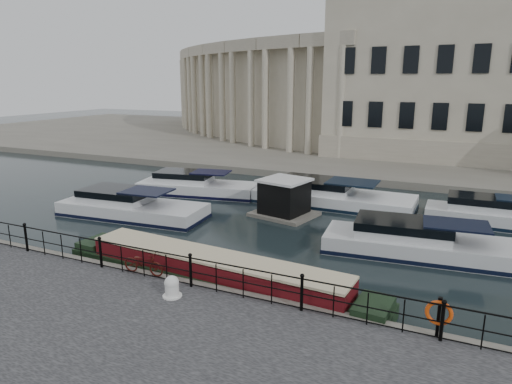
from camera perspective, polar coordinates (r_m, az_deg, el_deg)
ground_plane at (r=18.15m, az=-4.15°, el=-10.47°), size 160.00×160.00×0.00m
far_bank at (r=54.52m, az=16.09°, el=5.75°), size 120.00×42.00×0.55m
railing at (r=15.91m, az=-8.18°, el=-9.49°), size 24.14×0.14×1.22m
civic_building at (r=49.98m, az=14.66°, el=12.94°), size 53.55×31.84×16.85m
bicycle at (r=17.27m, az=-13.89°, el=-8.59°), size 1.69×0.65×0.88m
mooring_bollard at (r=15.45m, az=-10.47°, el=-11.58°), size 0.64×0.64×0.72m
life_ring_post at (r=13.74m, az=21.89°, el=-13.91°), size 0.73×0.20×1.19m
narrowboat at (r=17.33m, az=-5.36°, el=-10.39°), size 13.27×2.65×1.49m
harbour_hut at (r=25.59m, az=3.56°, el=-0.91°), size 3.80×3.38×2.20m
cabin_cruisers at (r=25.80m, az=4.99°, el=-2.16°), size 26.33×10.58×1.99m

